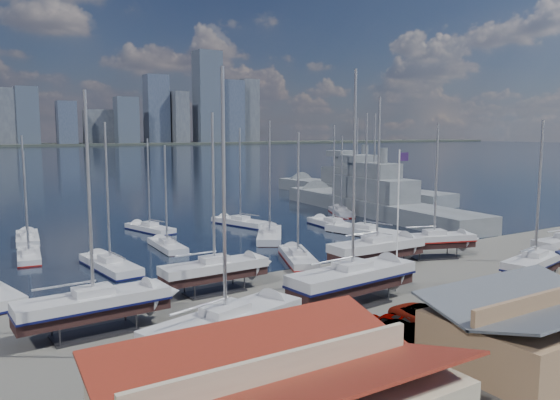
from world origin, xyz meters
TOP-DOWN VIEW (x-y plane):
  - ground at (0.00, -10.00)m, footprint 1400.00×1400.00m
  - shed_grey at (0.00, -26.00)m, footprint 12.60×8.40m
  - sailboat_cradle_0 at (-21.35, -7.78)m, footprint 10.19×3.34m
  - sailboat_cradle_1 at (-15.74, -16.21)m, footprint 11.11×5.86m
  - sailboat_cradle_2 at (-10.34, -3.29)m, footprint 9.30×2.82m
  - sailboat_cradle_3 at (-2.67, -12.14)m, footprint 11.64×4.21m
  - sailboat_cradle_4 at (6.77, -4.49)m, footprint 10.42×2.95m
  - sailboat_cradle_5 at (14.81, -16.27)m, footprint 9.31×4.35m
  - sailboat_cradle_6 at (15.28, -4.21)m, footprint 9.18×5.25m
  - sailboat_moored_1 at (-21.95, 18.34)m, footprint 3.20×8.30m
  - sailboat_moored_2 at (-20.73, 28.85)m, footprint 3.58×9.37m
  - sailboat_moored_3 at (-15.77, 9.26)m, footprint 3.90×10.40m
  - sailboat_moored_4 at (-7.57, 15.45)m, footprint 2.74×8.47m
  - sailboat_moored_5 at (-5.49, 27.61)m, footprint 4.71×9.26m
  - sailboat_moored_6 at (1.89, 2.24)m, footprint 6.11×9.79m
  - sailboat_moored_7 at (5.64, 14.20)m, footprint 8.04×10.33m
  - sailboat_moored_8 at (7.42, 25.44)m, footprint 5.44×10.31m
  - sailboat_moored_9 at (17.62, 9.76)m, footprint 5.63×11.51m
  - sailboat_moored_10 at (17.67, 16.62)m, footprint 3.77×10.39m
  - sailboat_moored_11 at (26.42, 25.79)m, footprint 6.25×9.29m
  - naval_ship_east at (31.41, 23.59)m, footprint 12.23×47.17m
  - naval_ship_west at (44.99, 44.14)m, footprint 10.11×46.52m
  - car_a at (-4.21, -18.73)m, footprint 3.08×4.30m
  - car_b at (-5.22, -20.44)m, footprint 4.98×2.00m
  - car_c at (-1.70, -19.26)m, footprint 3.05×5.94m
  - car_d at (6.62, -19.34)m, footprint 3.68×5.30m
  - flagpole at (3.08, -11.16)m, footprint 1.07×0.12m

SIDE VIEW (x-z plane):
  - ground at x=0.00m, z-range 0.00..0.00m
  - sailboat_moored_6 at x=1.89m, z-range -6.79..7.41m
  - sailboat_moored_8 at x=7.42m, z-range -7.11..7.73m
  - sailboat_moored_11 at x=26.42m, z-range -6.49..7.10m
  - sailboat_moored_3 at x=-15.77m, z-range -7.28..7.90m
  - sailboat_moored_10 at x=17.67m, z-range -7.29..7.91m
  - sailboat_moored_5 at x=-5.49m, z-range -6.36..6.97m
  - sailboat_moored_1 at x=-21.95m, z-range -5.74..6.36m
  - sailboat_moored_7 at x=5.64m, z-range -7.53..8.17m
  - sailboat_moored_2 at x=-20.73m, z-range -6.58..7.22m
  - sailboat_moored_9 at x=17.62m, z-range -8.05..8.69m
  - sailboat_moored_4 at x=-7.57m, z-range -5.99..6.64m
  - car_a at x=-4.21m, z-range 0.00..1.36m
  - car_d at x=6.62m, z-range 0.00..1.42m
  - car_c at x=-1.70m, z-range 0.00..1.61m
  - car_b at x=-5.22m, z-range 0.00..1.61m
  - naval_ship_west at x=44.99m, z-range -7.41..10.74m
  - naval_ship_east at x=31.41m, z-range -7.43..10.76m
  - sailboat_cradle_6 at x=15.28m, z-range -5.23..9.21m
  - sailboat_cradle_5 at x=14.81m, z-range -5.32..9.32m
  - sailboat_cradle_2 at x=-10.34m, z-range -5.54..9.61m
  - sailboat_cradle_0 at x=-21.35m, z-range -6.04..10.20m
  - sailboat_cradle_4 at x=6.77m, z-range -6.34..10.58m
  - sailboat_cradle_1 at x=-15.74m, z-range -6.47..10.73m
  - shed_grey at x=0.00m, z-range 0.06..4.23m
  - sailboat_cradle_3 at x=-2.67m, z-range -6.93..11.31m
  - flagpole at x=3.08m, z-range 0.92..13.03m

